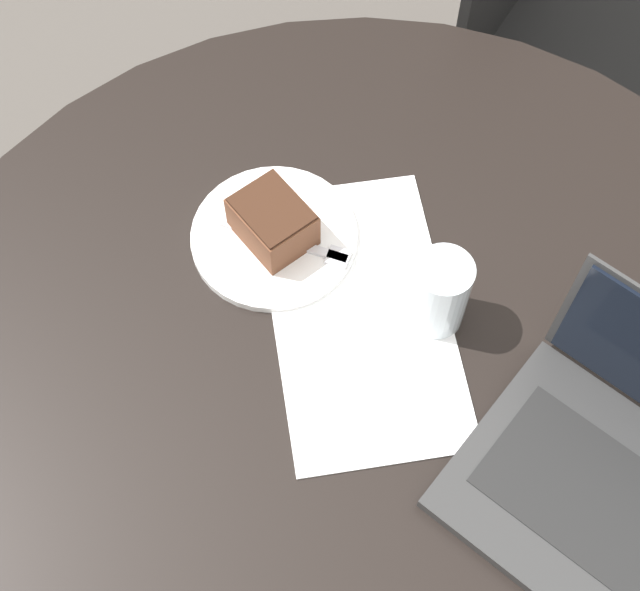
% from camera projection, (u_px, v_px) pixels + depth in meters
% --- Properties ---
extents(ground_plane, '(12.00, 12.00, 0.00)m').
position_uv_depth(ground_plane, '(351.00, 533.00, 1.67)').
color(ground_plane, '#4C4742').
extents(dining_table, '(1.18, 1.18, 0.71)m').
position_uv_depth(dining_table, '(365.00, 429.00, 1.16)').
color(dining_table, black).
rests_on(dining_table, ground_plane).
extents(chair, '(0.53, 0.53, 1.01)m').
position_uv_depth(chair, '(564.00, 29.00, 1.58)').
color(chair, black).
rests_on(chair, ground_plane).
extents(paper_document, '(0.43, 0.34, 0.00)m').
position_uv_depth(paper_document, '(361.00, 314.00, 1.08)').
color(paper_document, white).
rests_on(paper_document, dining_table).
extents(plate, '(0.21, 0.21, 0.01)m').
position_uv_depth(plate, '(274.00, 237.00, 1.13)').
color(plate, white).
rests_on(plate, dining_table).
extents(cake_slice, '(0.12, 0.12, 0.06)m').
position_uv_depth(cake_slice, '(273.00, 221.00, 1.10)').
color(cake_slice, brown).
rests_on(cake_slice, plate).
extents(fork, '(0.04, 0.17, 0.00)m').
position_uv_depth(fork, '(298.00, 245.00, 1.12)').
color(fork, silver).
rests_on(fork, plate).
extents(water_glass, '(0.07, 0.07, 0.11)m').
position_uv_depth(water_glass, '(439.00, 293.00, 1.03)').
color(water_glass, silver).
rests_on(water_glass, dining_table).
extents(laptop, '(0.36, 0.38, 0.21)m').
position_uv_depth(laptop, '(617.00, 476.00, 0.96)').
color(laptop, '#2D2D2D').
rests_on(laptop, dining_table).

